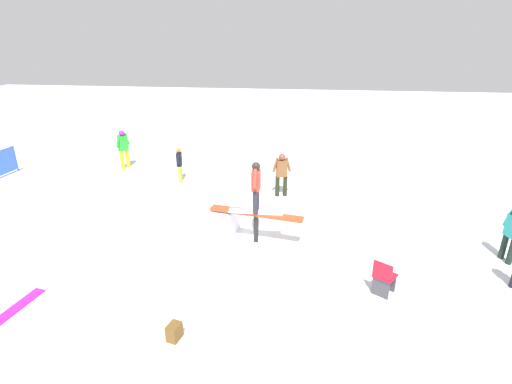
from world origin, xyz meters
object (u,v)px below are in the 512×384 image
rail_feature (256,217)px  bystander_teal (512,232)px  main_rider_on_rail (256,188)px  loose_snowboard_magenta (16,308)px  backpack_on_snow (174,332)px  bystander_brown (282,173)px  bystander_black (179,163)px  bystander_green (123,147)px  folding_chair (384,278)px

rail_feature → bystander_teal: size_ratio=1.74×
main_rider_on_rail → loose_snowboard_magenta: bearing=-143.6°
bystander_teal → backpack_on_snow: bearing=101.6°
main_rider_on_rail → loose_snowboard_magenta: (-4.81, -3.50, -1.62)m
bystander_brown → main_rider_on_rail: bearing=-112.2°
bystander_black → bystander_green: (-2.81, 1.29, 0.16)m
bystander_brown → loose_snowboard_magenta: bystander_brown is taller
bystander_green → loose_snowboard_magenta: bearing=36.6°
main_rider_on_rail → folding_chair: bearing=-33.0°
rail_feature → bystander_black: (-3.50, 4.38, -0.01)m
rail_feature → loose_snowboard_magenta: 6.00m
main_rider_on_rail → backpack_on_snow: bearing=-105.5°
bystander_brown → backpack_on_snow: bearing=-116.2°
bystander_teal → loose_snowboard_magenta: bearing=91.7°
rail_feature → folding_chair: 3.76m
bystander_teal → folding_chair: size_ratio=1.73×
loose_snowboard_magenta → folding_chair: 8.08m
folding_chair → backpack_on_snow: (-4.26, -1.93, -0.24)m
loose_snowboard_magenta → folding_chair: folding_chair is taller
loose_snowboard_magenta → folding_chair: bearing=110.6°
rail_feature → bystander_brown: bearing=92.7°
bystander_brown → bystander_teal: bearing=-44.8°
bystander_green → bystander_brown: bearing=98.8°
bystander_green → backpack_on_snow: (5.18, -9.66, -0.76)m
rail_feature → backpack_on_snow: size_ratio=7.79×
main_rider_on_rail → bystander_green: 8.52m
backpack_on_snow → bystander_brown: bearing=-177.5°
rail_feature → bystander_black: size_ratio=1.95×
backpack_on_snow → rail_feature: bearing=179.3°
folding_chair → main_rider_on_rail: bearing=0.7°
bystander_black → bystander_teal: 11.06m
bystander_black → bystander_teal: size_ratio=0.89×
loose_snowboard_magenta → bystander_teal: bearing=116.3°
main_rider_on_rail → folding_chair: main_rider_on_rail is taller
bystander_black → bystander_green: bearing=-124.5°
rail_feature → loose_snowboard_magenta: rail_feature is taller
main_rider_on_rail → bystander_black: (-3.50, 4.38, -0.87)m
bystander_teal → backpack_on_snow: 8.55m
bystander_green → bystander_black: bearing=92.7°
loose_snowboard_magenta → backpack_on_snow: 3.71m
bystander_black → folding_chair: 9.24m
main_rider_on_rail → bystander_brown: bearing=81.7°
bystander_brown → folding_chair: bearing=-78.0°
rail_feature → backpack_on_snow: rail_feature is taller
bystander_brown → bystander_teal: bystander_brown is taller
bystander_teal → backpack_on_snow: size_ratio=4.48×
rail_feature → main_rider_on_rail: (0.00, 0.00, 0.86)m
rail_feature → bystander_green: (-6.31, 5.67, 0.15)m
folding_chair → bystander_brown: bearing=-30.4°
bystander_green → loose_snowboard_magenta: 9.34m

